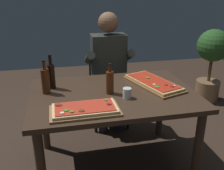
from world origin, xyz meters
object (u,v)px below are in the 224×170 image
tumbler_near_camera (127,94)px  dining_table (113,103)px  pizza_rectangular_front (85,109)px  pizza_rectangular_left (153,83)px  tumbler_far_side (46,76)px  seated_diner (109,66)px  diner_chair (107,84)px  wine_bottle_dark (51,75)px  oil_bottle_amber (110,82)px  vinegar_bottle_green (45,81)px  potted_plant_corner (212,58)px

tumbler_near_camera → dining_table: bearing=122.6°
dining_table → pizza_rectangular_front: 0.43m
pizza_rectangular_left → tumbler_far_side: size_ratio=6.58×
dining_table → tumbler_near_camera: 0.21m
seated_diner → diner_chair: bearing=90.0°
dining_table → seated_diner: 0.75m
wine_bottle_dark → oil_bottle_amber: wine_bottle_dark is taller
wine_bottle_dark → oil_bottle_amber: 0.53m
pizza_rectangular_left → diner_chair: size_ratio=0.76×
pizza_rectangular_left → vinegar_bottle_green: vinegar_bottle_green is taller
dining_table → oil_bottle_amber: 0.20m
pizza_rectangular_left → diner_chair: 0.85m
dining_table → vinegar_bottle_green: vinegar_bottle_green is taller
tumbler_near_camera → tumbler_far_side: size_ratio=0.85×
seated_diner → potted_plant_corner: size_ratio=1.28×
dining_table → pizza_rectangular_front: pizza_rectangular_front is taller
pizza_rectangular_left → vinegar_bottle_green: 0.96m
wine_bottle_dark → tumbler_near_camera: wine_bottle_dark is taller
wine_bottle_dark → potted_plant_corner: wine_bottle_dark is taller
oil_bottle_amber → vinegar_bottle_green: bearing=167.0°
dining_table → oil_bottle_amber: oil_bottle_amber is taller
pizza_rectangular_front → pizza_rectangular_left: size_ratio=0.77×
pizza_rectangular_front → tumbler_far_side: 0.77m
dining_table → seated_diner: bearing=80.9°
vinegar_bottle_green → tumbler_far_side: (-0.00, 0.30, -0.06)m
wine_bottle_dark → potted_plant_corner: bearing=22.9°
potted_plant_corner → seated_diner: bearing=-165.6°
pizza_rectangular_left → oil_bottle_amber: (-0.43, -0.11, 0.08)m
tumbler_near_camera → diner_chair: 1.03m
wine_bottle_dark → potted_plant_corner: size_ratio=0.30×
tumbler_near_camera → pizza_rectangular_left: bearing=36.2°
oil_bottle_amber → seated_diner: size_ratio=0.20×
diner_chair → pizza_rectangular_left: bearing=-69.9°
pizza_rectangular_front → dining_table: bearing=47.3°
wine_bottle_dark → oil_bottle_amber: size_ratio=1.17×
vinegar_bottle_green → seated_diner: 0.93m
dining_table → diner_chair: size_ratio=1.61×
diner_chair → oil_bottle_amber: bearing=-99.8°
vinegar_bottle_green → tumbler_far_side: bearing=90.9°
diner_chair → dining_table: bearing=-97.8°
wine_bottle_dark → tumbler_far_side: wine_bottle_dark is taller
pizza_rectangular_front → potted_plant_corner: (1.94, 1.43, -0.13)m
pizza_rectangular_left → tumbler_near_camera: 0.39m
dining_table → vinegar_bottle_green: 0.60m
tumbler_near_camera → oil_bottle_amber: bearing=133.6°
pizza_rectangular_left → tumbler_near_camera: bearing=-143.8°
pizza_rectangular_front → seated_diner: (0.40, 1.04, -0.02)m
diner_chair → vinegar_bottle_green: bearing=-132.1°
diner_chair → seated_diner: 0.28m
dining_table → diner_chair: 0.88m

